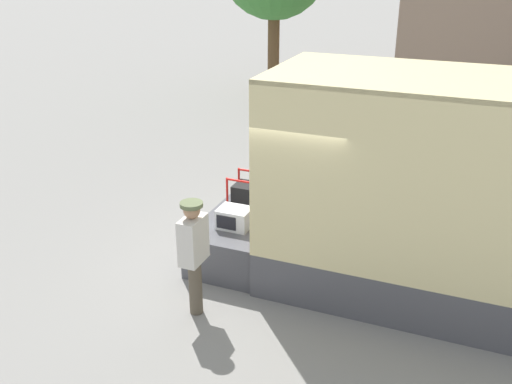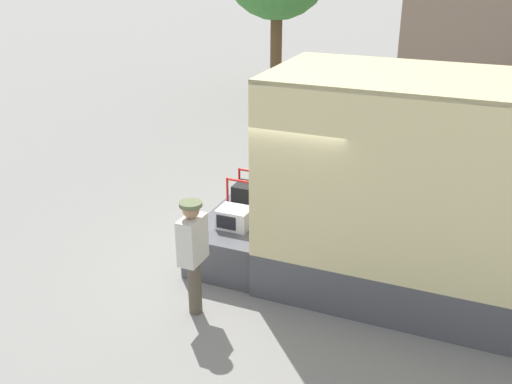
% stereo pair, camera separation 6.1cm
% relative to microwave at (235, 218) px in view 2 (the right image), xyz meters
% --- Properties ---
extents(ground_plane, '(160.00, 160.00, 0.00)m').
position_rel_microwave_xyz_m(ground_plane, '(0.54, 0.38, -0.82)').
color(ground_plane, gray).
extents(tailgate_deck, '(1.13, 2.06, 0.67)m').
position_rel_microwave_xyz_m(tailgate_deck, '(-0.03, 0.38, -0.49)').
color(tailgate_deck, '#4C4C51').
rests_on(tailgate_deck, ground).
extents(microwave, '(0.49, 0.40, 0.30)m').
position_rel_microwave_xyz_m(microwave, '(0.00, 0.00, 0.00)').
color(microwave, white).
rests_on(microwave, tailgate_deck).
extents(portable_generator, '(0.61, 0.50, 0.58)m').
position_rel_microwave_xyz_m(portable_generator, '(-0.03, 0.70, 0.07)').
color(portable_generator, black).
rests_on(portable_generator, tailgate_deck).
extents(worker_person, '(0.29, 0.44, 1.64)m').
position_rel_microwave_xyz_m(worker_person, '(0.02, -1.33, 0.17)').
color(worker_person, brown).
rests_on(worker_person, ground).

